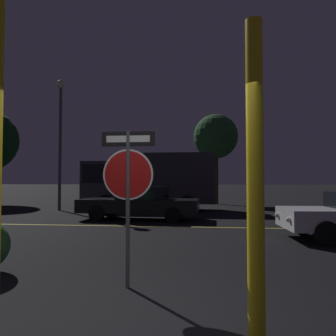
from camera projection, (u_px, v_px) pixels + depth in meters
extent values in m
plane|color=black|center=(130.00, 336.00, 3.30)|extent=(260.00, 260.00, 0.00)
cube|color=gold|center=(182.00, 227.00, 11.10)|extent=(36.75, 0.12, 0.01)
cylinder|color=#4C4C51|center=(128.00, 209.00, 4.86)|extent=(0.06, 0.06, 2.31)
cylinder|color=white|center=(128.00, 175.00, 4.88)|extent=(0.76, 0.02, 0.76)
cylinder|color=#B71414|center=(128.00, 175.00, 4.88)|extent=(0.71, 0.03, 0.71)
cube|color=black|center=(128.00, 139.00, 4.90)|extent=(0.81, 0.03, 0.22)
cube|color=white|center=(128.00, 139.00, 4.90)|extent=(0.66, 0.04, 0.10)
cylinder|color=yellow|center=(255.00, 181.00, 3.11)|extent=(0.16, 0.16, 3.13)
cube|color=black|center=(139.00, 206.00, 13.24)|extent=(4.84, 1.91, 0.53)
cube|color=black|center=(143.00, 193.00, 13.23)|extent=(1.97, 1.55, 0.51)
cylinder|color=black|center=(97.00, 214.00, 12.64)|extent=(0.61, 0.23, 0.60)
cylinder|color=black|center=(110.00, 210.00, 14.26)|extent=(0.61, 0.23, 0.60)
cylinder|color=black|center=(173.00, 215.00, 12.19)|extent=(0.61, 0.23, 0.60)
cylinder|color=black|center=(178.00, 211.00, 13.81)|extent=(0.61, 0.23, 0.60)
sphere|color=#F4EFCC|center=(77.00, 205.00, 13.08)|extent=(0.14, 0.14, 0.14)
sphere|color=#F4EFCC|center=(87.00, 203.00, 14.12)|extent=(0.14, 0.14, 0.14)
cylinder|color=black|center=(326.00, 233.00, 7.88)|extent=(0.61, 0.23, 0.60)
cylinder|color=black|center=(303.00, 224.00, 9.54)|extent=(0.61, 0.23, 0.60)
sphere|color=#F4EFCC|center=(289.00, 220.00, 8.24)|extent=(0.14, 0.14, 0.14)
sphere|color=#F4EFCC|center=(277.00, 215.00, 9.31)|extent=(0.14, 0.14, 0.14)
cube|color=#2D2D33|center=(110.00, 182.00, 17.85)|extent=(2.66, 2.07, 2.20)
cube|color=black|center=(110.00, 174.00, 17.87)|extent=(2.39, 2.11, 0.97)
cube|color=#2D2D33|center=(174.00, 178.00, 17.47)|extent=(4.33, 2.20, 2.60)
cylinder|color=black|center=(105.00, 203.00, 16.76)|extent=(0.84, 0.28, 0.84)
cylinder|color=black|center=(116.00, 201.00, 18.85)|extent=(0.84, 0.28, 0.84)
cylinder|color=black|center=(187.00, 204.00, 16.30)|extent=(0.84, 0.28, 0.84)
cylinder|color=black|center=(189.00, 201.00, 18.39)|extent=(0.84, 0.28, 0.84)
cylinder|color=#4C4C51|center=(60.00, 149.00, 17.43)|extent=(0.16, 0.16, 6.52)
sphere|color=#F9E5B2|center=(61.00, 84.00, 17.57)|extent=(0.47, 0.47, 0.47)
cylinder|color=#422D1E|center=(216.00, 178.00, 22.11)|extent=(0.32, 0.32, 3.49)
sphere|color=#235128|center=(216.00, 136.00, 22.22)|extent=(3.01, 3.01, 3.01)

